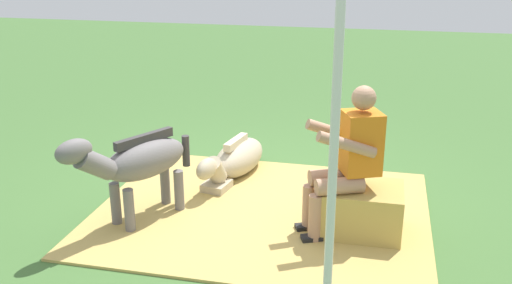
% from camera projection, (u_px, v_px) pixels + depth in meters
% --- Properties ---
extents(ground_plane, '(24.00, 24.00, 0.00)m').
position_uv_depth(ground_plane, '(250.00, 198.00, 5.63)').
color(ground_plane, '#426B33').
extents(hay_patch, '(3.04, 2.47, 0.02)m').
position_uv_depth(hay_patch, '(262.00, 211.00, 5.33)').
color(hay_patch, tan).
rests_on(hay_patch, ground).
extents(hay_bale, '(0.66, 0.54, 0.43)m').
position_uv_depth(hay_bale, '(363.00, 211.00, 4.89)').
color(hay_bale, tan).
rests_on(hay_bale, ground).
extents(person_seated, '(0.72, 0.57, 1.31)m').
position_uv_depth(person_seated, '(347.00, 157.00, 4.71)').
color(person_seated, tan).
rests_on(person_seated, ground).
extents(pony_standing, '(0.82, 1.22, 0.94)m').
position_uv_depth(pony_standing, '(137.00, 163.00, 4.98)').
color(pony_standing, slate).
rests_on(pony_standing, ground).
extents(pony_lying, '(0.56, 1.36, 0.42)m').
position_uv_depth(pony_lying, '(235.00, 160.00, 6.10)').
color(pony_lying, tan).
rests_on(pony_lying, ground).
extents(tent_pole_left, '(0.06, 0.06, 2.50)m').
position_uv_depth(tent_pole_left, '(334.00, 137.00, 3.52)').
color(tent_pole_left, silver).
rests_on(tent_pole_left, ground).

